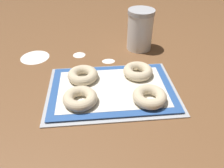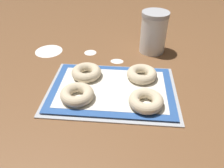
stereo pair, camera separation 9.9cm
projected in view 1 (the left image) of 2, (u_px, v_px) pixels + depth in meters
name	position (u px, v px, depth m)	size (l,w,h in m)	color
ground_plane	(118.00, 92.00, 0.70)	(2.80, 2.80, 0.00)	brown
baking_tray	(112.00, 90.00, 0.70)	(0.41, 0.28, 0.01)	#B2B5BA
baking_mat	(112.00, 88.00, 0.70)	(0.39, 0.26, 0.00)	#2D569E
bagel_front_left	(80.00, 98.00, 0.63)	(0.10, 0.10, 0.03)	beige
bagel_front_right	(150.00, 97.00, 0.64)	(0.10, 0.10, 0.03)	beige
bagel_back_left	(83.00, 75.00, 0.73)	(0.10, 0.10, 0.03)	beige
bagel_back_right	(138.00, 71.00, 0.75)	(0.10, 0.10, 0.03)	beige
flour_canister	(140.00, 30.00, 0.89)	(0.11, 0.11, 0.16)	white
flour_patch_near	(35.00, 57.00, 0.87)	(0.11, 0.11, 0.00)	white
flour_patch_far	(79.00, 55.00, 0.89)	(0.05, 0.05, 0.00)	white
flour_patch_side	(108.00, 61.00, 0.85)	(0.05, 0.04, 0.00)	white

